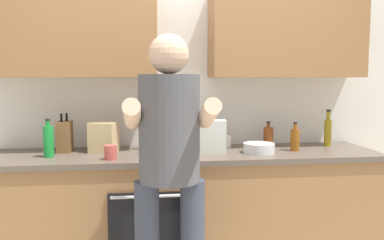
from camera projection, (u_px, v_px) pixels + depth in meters
The scene contains 16 objects.
back_wall_unit at pixel (183, 71), 3.10m from camera, with size 4.00×0.38×2.50m.
counter at pixel (187, 212), 2.94m from camera, with size 2.84×0.67×0.90m.
person_standing at pixel (170, 159), 2.20m from camera, with size 0.49×0.45×1.68m.
bottle_vinegar at pixel (268, 137), 3.11m from camera, with size 0.08×0.08×0.21m.
bottle_wine at pixel (146, 134), 2.99m from camera, with size 0.06×0.06×0.30m.
bottle_oil at pixel (328, 131), 3.17m from camera, with size 0.06×0.06×0.29m.
bottle_soy at pixel (151, 143), 2.76m from camera, with size 0.05×0.05×0.22m.
bottle_soda at pixel (49, 141), 2.72m from camera, with size 0.07×0.07×0.27m.
bottle_syrup at pixel (295, 139), 2.96m from camera, with size 0.07×0.07×0.22m.
bottle_juice at pixel (176, 139), 2.73m from camera, with size 0.06×0.06×0.30m.
cup_coffee at pixel (226, 142), 3.11m from camera, with size 0.08×0.08×0.09m, color white.
cup_ceramic at pixel (111, 152), 2.64m from camera, with size 0.08×0.08×0.10m, color #BF4C47.
mixing_bowl at pixel (259, 148), 2.88m from camera, with size 0.23×0.23×0.07m, color silver.
knife_block at pixel (65, 137), 2.91m from camera, with size 0.10×0.14×0.29m.
grocery_bag_produce at pixel (209, 136), 2.93m from camera, with size 0.25×0.15×0.24m, color silver.
grocery_bag_bread at pixel (104, 137), 2.91m from camera, with size 0.19×0.17×0.22m, color tan.
Camera 1 is at (-0.32, -2.84, 1.44)m, focal length 36.97 mm.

